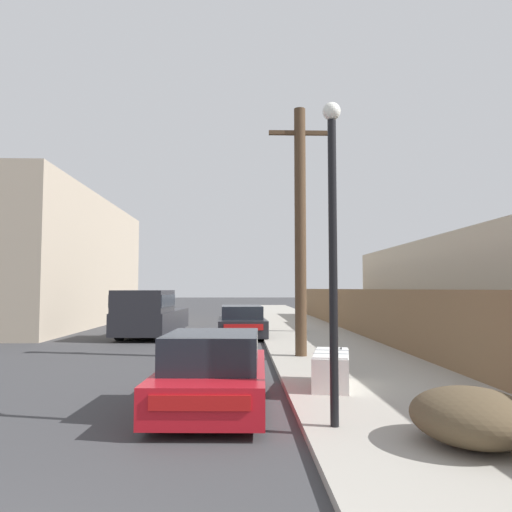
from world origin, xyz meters
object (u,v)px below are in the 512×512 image
parked_sports_car_red (214,373)px  utility_pole (300,227)px  pickup_truck (150,314)px  brush_pile (471,416)px  street_lamp (333,235)px  discarded_fridge (331,369)px  car_parked_mid (241,322)px  pedestrian (302,312)px

parked_sports_car_red → utility_pole: bearing=71.3°
parked_sports_car_red → utility_pole: (2.15, 5.58, 3.19)m
pickup_truck → brush_pile: 16.17m
pickup_truck → street_lamp: (5.08, -13.91, 1.81)m
discarded_fridge → car_parked_mid: size_ratio=0.39×
discarded_fridge → utility_pole: bearing=102.8°
parked_sports_car_red → car_parked_mid: (0.47, 12.27, 0.04)m
brush_pile → street_lamp: bearing=151.1°
pickup_truck → utility_pole: 9.10m
pickup_truck → brush_pile: (6.60, -14.75, -0.51)m
pickup_truck → street_lamp: size_ratio=1.31×
car_parked_mid → brush_pile: car_parked_mid is taller
discarded_fridge → brush_pile: bearing=-62.1°
discarded_fridge → pickup_truck: 12.40m
parked_sports_car_red → car_parked_mid: bearing=90.2°
discarded_fridge → pedestrian: (0.97, 12.47, 0.52)m
street_lamp → pedestrian: (1.44, 15.30, -1.81)m
discarded_fridge → parked_sports_car_red: parked_sports_car_red is taller
parked_sports_car_red → pedestrian: 14.05m
pickup_truck → brush_pile: size_ratio=3.56×
discarded_fridge → parked_sports_car_red: bearing=-139.6°
discarded_fridge → pickup_truck: pickup_truck is taller
car_parked_mid → street_lamp: size_ratio=1.03×
car_parked_mid → pickup_truck: (-3.80, 0.01, 0.35)m
pedestrian → street_lamp: bearing=-95.4°
parked_sports_car_red → brush_pile: 4.10m
discarded_fridge → street_lamp: street_lamp is taller
car_parked_mid → pickup_truck: size_ratio=0.79×
pedestrian → brush_pile: bearing=-89.7°
utility_pole → brush_pile: 8.78m
pickup_truck → utility_pole: bearing=132.7°
discarded_fridge → pickup_truck: bearing=128.5°
parked_sports_car_red → street_lamp: 3.24m
utility_pole → pedestrian: 8.63m
utility_pole → pedestrian: utility_pole is taller
car_parked_mid → parked_sports_car_red: bearing=-94.1°
brush_pile → pickup_truck: bearing=114.1°
brush_pile → car_parked_mid: bearing=100.8°
pickup_truck → street_lamp: 14.92m
street_lamp → car_parked_mid: bearing=95.2°
car_parked_mid → street_lamp: (1.28, -13.90, 2.16)m
discarded_fridge → parked_sports_car_red: (-2.22, -1.20, 0.13)m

